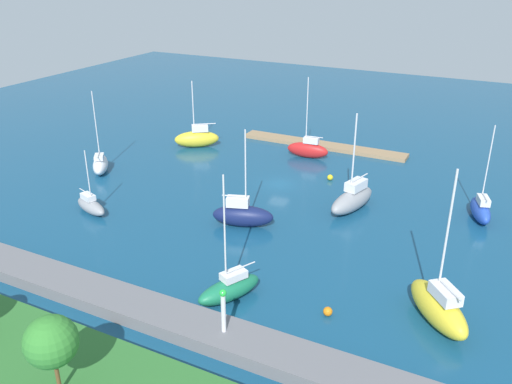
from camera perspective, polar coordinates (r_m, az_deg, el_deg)
water at (r=70.08m, az=2.45°, el=0.83°), size 160.00×160.00×0.00m
pier_dock at (r=84.66m, az=7.11°, el=4.96°), size 26.20×2.94×0.53m
breakwater at (r=47.08m, az=-13.50°, el=-11.55°), size 63.07×3.78×1.15m
shoreline_park at (r=42.63m, az=-20.86°, el=-17.02°), size 48.73×8.23×1.00m
harbor_beacon at (r=40.89m, az=-3.50°, el=-12.18°), size 0.56×0.56×3.73m
park_tree_center at (r=37.21m, az=-20.98°, el=-14.66°), size 3.45×3.45×5.84m
sailboat_gray_along_channel at (r=63.41m, az=10.22°, el=-0.71°), size 4.34×8.26×11.73m
sailboat_yellow_east_end at (r=84.23m, az=-6.30°, el=5.73°), size 6.98×5.94×10.35m
sailboat_blue_center_basin at (r=65.38m, az=22.79°, el=-1.71°), size 3.54×6.11×10.91m
sailboat_white_off_beacon at (r=76.66m, az=-16.23°, el=2.87°), size 4.98×5.79×11.22m
sailboat_navy_by_breakwater at (r=58.77m, az=-1.45°, el=-2.40°), size 7.12×4.31×11.07m
sailboat_red_mid_basin at (r=79.50m, az=5.54°, el=4.57°), size 6.33×2.27×11.87m
sailboat_green_lone_north at (r=46.95m, az=-2.84°, el=-10.18°), size 4.57×6.47×11.70m
sailboat_gray_lone_south at (r=64.84m, az=-17.18°, el=-1.38°), size 5.63×3.29×7.71m
sailboat_yellow_far_south at (r=46.32m, az=18.86°, el=-11.47°), size 6.80×7.40×13.22m
mooring_buoy_orange at (r=45.73m, az=7.65°, el=-12.48°), size 0.78×0.78×0.78m
mooring_buoy_yellow at (r=71.89m, az=7.89°, el=1.55°), size 0.76×0.76×0.76m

